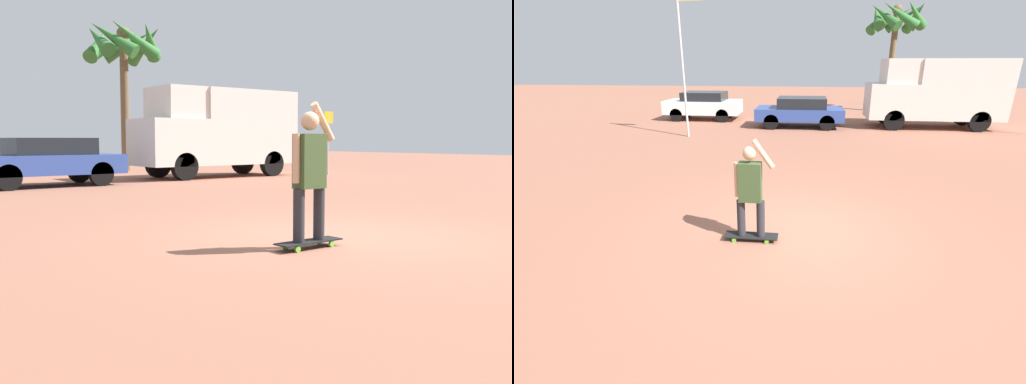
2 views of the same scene
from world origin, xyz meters
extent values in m
plane|color=#935B47|center=(0.00, 0.00, 0.00)|extent=(80.00, 80.00, 0.00)
cube|color=black|center=(-0.85, -0.42, 0.08)|extent=(0.92, 0.26, 0.02)
cylinder|color=#66C633|center=(-1.13, -0.53, 0.04)|extent=(0.08, 0.03, 0.08)
cylinder|color=#66C633|center=(-1.13, -0.31, 0.04)|extent=(0.08, 0.03, 0.08)
cylinder|color=#66C633|center=(-0.56, -0.53, 0.04)|extent=(0.08, 0.03, 0.08)
cylinder|color=#66C633|center=(-0.56, -0.31, 0.04)|extent=(0.08, 0.03, 0.08)
cylinder|color=#28282D|center=(-1.01, -0.42, 0.41)|extent=(0.14, 0.14, 0.65)
cylinder|color=#28282D|center=(-0.68, -0.42, 0.41)|extent=(0.14, 0.14, 0.65)
cube|color=#384C28|center=(-0.85, -0.42, 1.07)|extent=(0.37, 0.22, 0.66)
sphere|color=tan|center=(-0.85, -0.42, 1.55)|extent=(0.22, 0.22, 0.22)
cylinder|color=tan|center=(-1.06, -0.42, 1.10)|extent=(0.09, 0.09, 0.58)
cylinder|color=tan|center=(-0.63, -0.42, 1.54)|extent=(0.38, 0.09, 0.48)
cylinder|color=black|center=(3.91, 10.47, 0.45)|extent=(0.90, 0.28, 0.90)
cylinder|color=black|center=(3.91, 12.24, 0.45)|extent=(0.90, 0.28, 0.90)
cylinder|color=black|center=(7.57, 10.47, 0.45)|extent=(0.90, 0.28, 0.90)
cylinder|color=black|center=(7.57, 12.24, 0.45)|extent=(0.90, 0.28, 0.90)
cube|color=silver|center=(3.83, 11.36, 1.22)|extent=(2.07, 2.05, 1.55)
cube|color=black|center=(3.41, 11.36, 1.53)|extent=(0.04, 1.74, 0.77)
cube|color=silver|center=(6.78, 11.36, 1.75)|extent=(3.84, 2.05, 2.61)
cube|color=silver|center=(4.14, 11.36, 2.53)|extent=(1.45, 1.89, 1.06)
cylinder|color=black|center=(-1.61, 10.05, 0.34)|extent=(0.69, 0.22, 0.69)
cylinder|color=black|center=(0.92, 10.05, 0.34)|extent=(0.69, 0.22, 0.69)
cylinder|color=black|center=(0.92, 11.74, 0.34)|extent=(0.69, 0.22, 0.69)
cube|color=#2D4793|center=(-0.35, 10.90, 0.62)|extent=(4.07, 1.91, 0.55)
cube|color=black|center=(-0.24, 10.90, 1.13)|extent=(2.24, 1.68, 0.47)
cylinder|color=brown|center=(4.89, 16.89, 2.85)|extent=(0.35, 0.35, 5.70)
sphere|color=brown|center=(4.89, 16.89, 5.70)|extent=(0.56, 0.56, 0.56)
cone|color=#2D6B2D|center=(5.97, 17.11, 5.35)|extent=(1.02, 2.25, 1.69)
cone|color=#2D6B2D|center=(5.50, 17.81, 5.38)|extent=(2.18, 1.73, 1.60)
cone|color=#2D6B2D|center=(4.95, 17.99, 5.39)|extent=(2.25, 0.72, 1.56)
cone|color=#2D6B2D|center=(4.12, 17.67, 5.30)|extent=(1.92, 1.92, 1.82)
cone|color=#2D6B2D|center=(3.80, 16.90, 5.36)|extent=(0.62, 2.19, 1.65)
cone|color=#2D6B2D|center=(4.09, 16.15, 5.34)|extent=(1.93, 2.00, 1.71)
cone|color=#2D6B2D|center=(4.85, 15.80, 5.34)|extent=(2.19, 0.71, 1.71)
cone|color=#2D6B2D|center=(5.76, 16.22, 5.39)|extent=(1.84, 2.13, 1.57)
cylinder|color=#B7B7BC|center=(9.87, 9.91, 1.18)|extent=(0.06, 0.06, 2.37)
cube|color=gold|center=(9.87, 9.90, 2.15)|extent=(0.44, 0.02, 0.44)
camera|label=1|loc=(-5.59, -5.43, 1.33)|focal=40.00mm
camera|label=2|loc=(0.05, -5.62, 2.89)|focal=24.00mm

